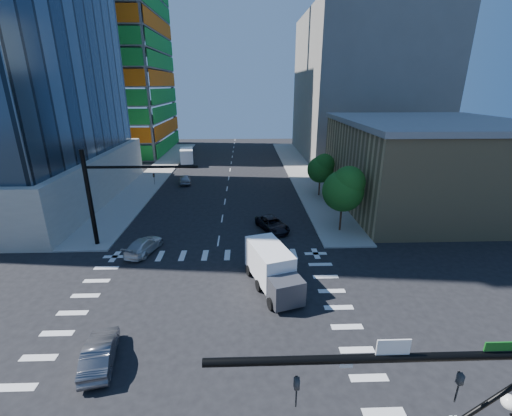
{
  "coord_description": "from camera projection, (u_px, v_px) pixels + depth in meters",
  "views": [
    {
      "loc": [
        2.66,
        -18.56,
        14.36
      ],
      "look_at": [
        3.55,
        8.0,
        4.82
      ],
      "focal_mm": 24.0,
      "sensor_mm": 36.0,
      "label": 1
    }
  ],
  "objects": [
    {
      "name": "box_truck_far",
      "position": [
        187.0,
        157.0,
        65.9
      ],
      "size": [
        3.41,
        6.24,
        3.11
      ],
      "rotation": [
        0.0,
        0.0,
        3.3
      ],
      "color": "black",
      "rests_on": "ground"
    },
    {
      "name": "car_sb_mid",
      "position": [
        185.0,
        179.0,
        52.86
      ],
      "size": [
        2.24,
        4.34,
        1.41
      ],
      "primitive_type": "imported",
      "rotation": [
        0.0,
        0.0,
        3.28
      ],
      "color": "#9B9DA3",
      "rests_on": "ground"
    },
    {
      "name": "car_nb_far",
      "position": [
        272.0,
        224.0,
        35.84
      ],
      "size": [
        3.83,
        5.25,
        1.33
      ],
      "primitive_type": "imported",
      "rotation": [
        0.0,
        0.0,
        0.38
      ],
      "color": "black",
      "rests_on": "ground"
    },
    {
      "name": "bg_building_ne",
      "position": [
        363.0,
        87.0,
        70.08
      ],
      "size": [
        24.0,
        30.0,
        28.0
      ],
      "primitive_type": "cube",
      "color": "slate",
      "rests_on": "ground"
    },
    {
      "name": "signal_mast_nw",
      "position": [
        105.0,
        190.0,
        30.87
      ],
      "size": [
        10.2,
        0.4,
        9.0
      ],
      "color": "black",
      "rests_on": "sidewalk_nw"
    },
    {
      "name": "sidewalk_ne",
      "position": [
        301.0,
        171.0,
        60.22
      ],
      "size": [
        5.0,
        60.0,
        0.15
      ],
      "primitive_type": "cube",
      "color": "gray",
      "rests_on": "ground"
    },
    {
      "name": "ground",
      "position": [
        206.0,
        320.0,
        22.23
      ],
      "size": [
        160.0,
        160.0,
        0.0
      ],
      "primitive_type": "plane",
      "color": "black",
      "rests_on": "ground"
    },
    {
      "name": "tree_north",
      "position": [
        322.0,
        168.0,
        45.65
      ],
      "size": [
        3.54,
        3.52,
        5.78
      ],
      "color": "#382316",
      "rests_on": "sidewalk_ne"
    },
    {
      "name": "construction_building",
      "position": [
        99.0,
        33.0,
        71.3
      ],
      "size": [
        25.16,
        34.5,
        70.6
      ],
      "color": "gray",
      "rests_on": "ground"
    },
    {
      "name": "commercial_building",
      "position": [
        427.0,
        164.0,
        41.91
      ],
      "size": [
        20.5,
        22.5,
        10.6
      ],
      "color": "tan",
      "rests_on": "ground"
    },
    {
      "name": "car_sb_cross",
      "position": [
        100.0,
        353.0,
        18.55
      ],
      "size": [
        2.29,
        4.42,
        1.39
      ],
      "primitive_type": "imported",
      "rotation": [
        0.0,
        0.0,
        3.34
      ],
      "color": "#55555B",
      "rests_on": "ground"
    },
    {
      "name": "tree_south",
      "position": [
        345.0,
        188.0,
        34.12
      ],
      "size": [
        4.16,
        4.16,
        6.82
      ],
      "color": "#382316",
      "rests_on": "sidewalk_ne"
    },
    {
      "name": "box_truck_near",
      "position": [
        274.0,
        273.0,
        25.12
      ],
      "size": [
        4.13,
        6.31,
        3.06
      ],
      "rotation": [
        0.0,
        0.0,
        0.31
      ],
      "color": "black",
      "rests_on": "ground"
    },
    {
      "name": "car_sb_near",
      "position": [
        144.0,
        245.0,
        31.04
      ],
      "size": [
        3.03,
        4.96,
        1.34
      ],
      "primitive_type": "imported",
      "rotation": [
        0.0,
        0.0,
        2.88
      ],
      "color": "silver",
      "rests_on": "ground"
    },
    {
      "name": "road_markings",
      "position": [
        206.0,
        320.0,
        22.22
      ],
      "size": [
        20.0,
        20.0,
        0.01
      ],
      "primitive_type": "cube",
      "color": "silver",
      "rests_on": "ground"
    },
    {
      "name": "sidewalk_nw",
      "position": [
        158.0,
        173.0,
        59.43
      ],
      "size": [
        5.0,
        60.0,
        0.15
      ],
      "primitive_type": "cube",
      "color": "gray",
      "rests_on": "ground"
    }
  ]
}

